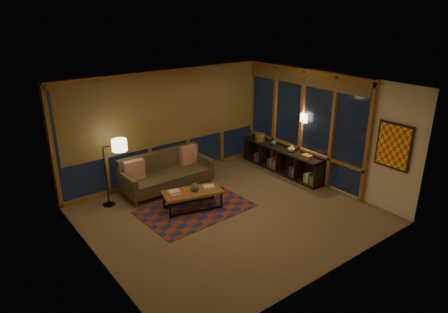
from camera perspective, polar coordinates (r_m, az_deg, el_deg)
floor at (r=8.41m, az=0.81°, el=-8.26°), size 5.50×5.00×0.01m
ceiling at (r=7.48m, az=0.92°, el=10.13°), size 5.50×5.00×0.01m
walls at (r=7.84m, az=0.86°, el=0.40°), size 5.51×5.01×2.70m
window_wall_back at (r=9.77m, az=-8.00°, el=4.34°), size 5.30×0.16×2.60m
window_wall_right at (r=10.02m, az=10.87°, el=4.58°), size 0.16×3.70×2.60m
wall_art at (r=8.67m, az=23.07°, el=1.38°), size 0.06×0.74×0.94m
wall_sconce at (r=9.83m, az=11.36°, el=5.44°), size 0.12×0.18×0.22m
sofa at (r=9.39m, az=-8.11°, el=-2.32°), size 2.11×0.88×0.86m
pillow_left at (r=9.10m, az=-12.67°, el=-1.86°), size 0.46×0.17×0.45m
pillow_right at (r=9.82m, az=-5.13°, el=0.26°), size 0.45×0.17×0.45m
area_rug at (r=8.63m, az=-4.12°, el=-7.45°), size 2.35×1.63×0.01m
coffee_table at (r=8.57m, az=-4.51°, el=-6.19°), size 1.34×0.85×0.41m
book_stack_a at (r=8.38m, az=-7.12°, el=-5.11°), size 0.27×0.23×0.07m
book_stack_b at (r=8.59m, az=-2.20°, el=-4.35°), size 0.31×0.29×0.05m
ceramic_pot at (r=8.45m, az=-4.18°, el=-4.37°), size 0.23×0.23×0.17m
floor_lamp at (r=8.84m, az=-16.54°, el=-2.39°), size 0.56×0.44×1.47m
bookshelf at (r=10.47m, az=8.18°, el=-0.50°), size 0.40×2.56×0.64m
basket at (r=10.87m, az=5.19°, el=2.76°), size 0.29×0.29×0.20m
teal_bowl at (r=10.54m, az=7.12°, el=1.96°), size 0.18×0.18×0.14m
vase at (r=10.12m, az=9.60°, el=1.18°), size 0.20×0.20×0.20m
shelf_book_stack at (r=9.82m, az=11.76°, el=0.03°), size 0.19×0.27×0.08m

